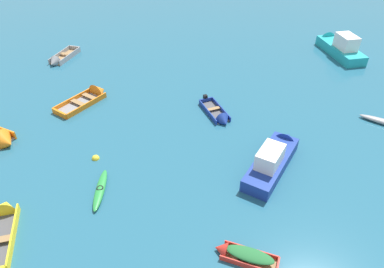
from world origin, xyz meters
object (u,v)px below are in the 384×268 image
(rowboat_red_back_row_right, at_px, (241,254))
(mooring_buoy_trailing, at_px, (97,158))
(rowboat_deep_blue_outer_left, at_px, (221,117))
(motor_launch_turquoise_far_left, at_px, (340,46))
(rowboat_orange_far_back, at_px, (94,95))
(rowboat_grey_back_row_left, at_px, (61,60))
(kayak_green_foreground_center, at_px, (101,189))
(motor_launch_deep_blue_outer_right, at_px, (275,158))
(rowboat_yellow_cluster_inner, at_px, (4,219))

(rowboat_red_back_row_right, height_order, mooring_buoy_trailing, rowboat_red_back_row_right)
(rowboat_deep_blue_outer_left, bearing_deg, motor_launch_turquoise_far_left, 43.23)
(rowboat_orange_far_back, relative_size, rowboat_deep_blue_outer_left, 1.21)
(rowboat_deep_blue_outer_left, bearing_deg, rowboat_red_back_row_right, -88.90)
(rowboat_deep_blue_outer_left, bearing_deg, rowboat_grey_back_row_left, 146.63)
(kayak_green_foreground_center, height_order, motor_launch_deep_blue_outer_right, motor_launch_deep_blue_outer_right)
(rowboat_yellow_cluster_inner, xyz_separation_m, rowboat_grey_back_row_left, (-2.90, 18.76, 0.01))
(rowboat_orange_far_back, distance_m, kayak_green_foreground_center, 10.45)
(rowboat_yellow_cluster_inner, bearing_deg, mooring_buoy_trailing, 54.49)
(kayak_green_foreground_center, bearing_deg, rowboat_grey_back_row_left, 113.77)
(rowboat_deep_blue_outer_left, xyz_separation_m, motor_launch_deep_blue_outer_right, (2.90, -4.99, 0.42))
(rowboat_red_back_row_right, bearing_deg, motor_launch_deep_blue_outer_right, 66.95)
(motor_launch_deep_blue_outer_right, bearing_deg, rowboat_grey_back_row_left, 140.05)
(rowboat_grey_back_row_left, distance_m, mooring_buoy_trailing, 15.25)
(rowboat_grey_back_row_left, height_order, motor_launch_turquoise_far_left, motor_launch_turquoise_far_left)
(rowboat_grey_back_row_left, distance_m, kayak_green_foreground_center, 18.14)
(motor_launch_deep_blue_outer_right, relative_size, motor_launch_turquoise_far_left, 0.85)
(mooring_buoy_trailing, bearing_deg, rowboat_red_back_row_right, -40.40)
(rowboat_yellow_cluster_inner, distance_m, motor_launch_turquoise_far_left, 31.55)
(rowboat_orange_far_back, distance_m, rowboat_grey_back_row_left, 7.97)
(rowboat_yellow_cluster_inner, bearing_deg, motor_launch_deep_blue_outer_right, 16.91)
(rowboat_red_back_row_right, bearing_deg, motor_launch_turquoise_far_left, 62.19)
(kayak_green_foreground_center, bearing_deg, rowboat_yellow_cluster_inner, -153.86)
(rowboat_grey_back_row_left, height_order, mooring_buoy_trailing, rowboat_grey_back_row_left)
(rowboat_yellow_cluster_inner, distance_m, rowboat_grey_back_row_left, 18.99)
(motor_launch_deep_blue_outer_right, bearing_deg, rowboat_red_back_row_right, -113.05)
(rowboat_deep_blue_outer_left, relative_size, kayak_green_foreground_center, 1.17)
(kayak_green_foreground_center, xyz_separation_m, motor_launch_turquoise_far_left, (19.25, 18.70, 0.55))
(rowboat_orange_far_back, height_order, rowboat_grey_back_row_left, rowboat_orange_far_back)
(rowboat_orange_far_back, xyz_separation_m, rowboat_deep_blue_outer_left, (9.70, -2.92, -0.02))
(rowboat_deep_blue_outer_left, xyz_separation_m, mooring_buoy_trailing, (-7.88, -4.41, -0.17))
(rowboat_orange_far_back, bearing_deg, rowboat_yellow_cluster_inner, -97.92)
(rowboat_orange_far_back, distance_m, motor_launch_deep_blue_outer_right, 14.88)
(rowboat_deep_blue_outer_left, bearing_deg, rowboat_orange_far_back, 163.27)
(rowboat_grey_back_row_left, relative_size, motor_launch_turquoise_far_left, 0.61)
(rowboat_orange_far_back, relative_size, rowboat_yellow_cluster_inner, 1.00)
(rowboat_red_back_row_right, height_order, kayak_green_foreground_center, rowboat_red_back_row_right)
(rowboat_deep_blue_outer_left, xyz_separation_m, rowboat_grey_back_row_left, (-14.31, 9.42, 0.04))
(rowboat_deep_blue_outer_left, distance_m, motor_launch_turquoise_far_left, 16.83)
(rowboat_grey_back_row_left, xyz_separation_m, kayak_green_foreground_center, (7.31, -16.60, -0.07))
(rowboat_red_back_row_right, bearing_deg, rowboat_deep_blue_outer_left, 91.10)
(rowboat_red_back_row_right, relative_size, kayak_green_foreground_center, 0.96)
(rowboat_grey_back_row_left, relative_size, rowboat_red_back_row_right, 1.37)
(rowboat_orange_far_back, height_order, motor_launch_turquoise_far_left, motor_launch_turquoise_far_left)
(kayak_green_foreground_center, relative_size, motor_launch_deep_blue_outer_right, 0.54)
(kayak_green_foreground_center, bearing_deg, rowboat_deep_blue_outer_left, 45.73)
(motor_launch_turquoise_far_left, bearing_deg, kayak_green_foreground_center, -135.84)
(motor_launch_turquoise_far_left, bearing_deg, rowboat_yellow_cluster_inner, -138.60)
(rowboat_orange_far_back, distance_m, mooring_buoy_trailing, 7.55)
(kayak_green_foreground_center, xyz_separation_m, motor_launch_deep_blue_outer_right, (9.90, 2.19, 0.45))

